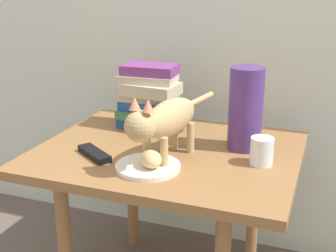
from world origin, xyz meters
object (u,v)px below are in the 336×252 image
at_px(bread_roll, 151,159).
at_px(green_vase, 246,109).
at_px(plate, 149,167).
at_px(cat, 165,120).
at_px(candle_jar, 262,153).
at_px(side_table, 168,169).
at_px(tv_remote, 94,154).
at_px(book_stack, 149,97).

xyz_separation_m(bread_roll, green_vase, (0.21, 0.28, 0.10)).
relative_size(plate, bread_roll, 2.41).
height_order(cat, candle_jar, cat).
bearing_deg(bread_roll, cat, 82.55).
xyz_separation_m(side_table, plate, (0.00, -0.17, 0.08)).
bearing_deg(side_table, tv_remote, -144.19).
distance_m(side_table, book_stack, 0.30).
distance_m(side_table, green_vase, 0.32).
relative_size(plate, candle_jar, 2.27).
bearing_deg(plate, green_vase, 49.55).
relative_size(bread_roll, tv_remote, 0.53).
bearing_deg(bread_roll, candle_jar, 29.48).
relative_size(bread_roll, book_stack, 0.34).
height_order(plate, bread_roll, bread_roll).
xyz_separation_m(green_vase, tv_remote, (-0.43, -0.24, -0.12)).
height_order(bread_roll, book_stack, book_stack).
bearing_deg(book_stack, tv_remote, -98.72).
relative_size(book_stack, green_vase, 0.87).
relative_size(plate, green_vase, 0.71).
distance_m(plate, book_stack, 0.40).
bearing_deg(cat, plate, -107.99).
xyz_separation_m(plate, book_stack, (-0.15, 0.36, 0.11)).
bearing_deg(candle_jar, green_vase, 123.40).
distance_m(plate, cat, 0.15).
relative_size(candle_jar, tv_remote, 0.57).
bearing_deg(side_table, book_stack, 127.82).
bearing_deg(cat, bread_roll, -97.45).
bearing_deg(cat, book_stack, 121.11).
xyz_separation_m(side_table, green_vase, (0.23, 0.10, 0.21)).
distance_m(bread_roll, book_stack, 0.41).
distance_m(book_stack, tv_remote, 0.35).
bearing_deg(side_table, green_vase, 22.57).
relative_size(green_vase, tv_remote, 1.80).
height_order(plate, tv_remote, tv_remote).
xyz_separation_m(cat, candle_jar, (0.28, 0.08, -0.09)).
bearing_deg(plate, cat, 72.01).
bearing_deg(bread_roll, plate, 130.60).
height_order(bread_roll, tv_remote, bread_roll).
height_order(cat, book_stack, book_stack).
distance_m(bread_roll, tv_remote, 0.22).
relative_size(plate, book_stack, 0.82).
bearing_deg(green_vase, plate, -130.45).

